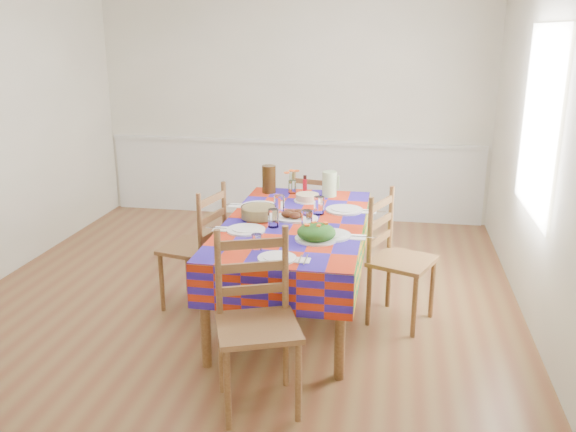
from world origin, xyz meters
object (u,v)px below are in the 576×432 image
Objects in this scene: chair_far at (315,216)px; chair_near at (256,323)px; green_pitcher at (329,184)px; chair_right at (397,260)px; meat_platter at (295,216)px; tea_pitcher at (269,179)px; chair_left at (198,248)px; dining_table at (295,232)px.

chair_near is at bearing 102.19° from chair_far.
green_pitcher is 1.04m from chair_right.
tea_pitcher is (-0.36, 0.75, 0.09)m from meat_platter.
chair_left is at bearing -116.72° from tea_pitcher.
green_pitcher is (0.18, 0.78, 0.19)m from dining_table.
tea_pitcher reaches higher than chair_far.
chair_left is at bearing -175.08° from meat_platter.
chair_near reaches higher than chair_right.
tea_pitcher reaches higher than meat_platter.
chair_far is 0.87× the size of chair_left.
dining_table is 0.80m from chair_left.
chair_near is at bearing 169.20° from chair_right.
chair_near is at bearing -80.23° from tea_pitcher.
chair_left is at bearing 70.70° from chair_far.
meat_platter is at bearing 107.58° from chair_left.
meat_platter is at bearing 98.41° from dining_table.
tea_pitcher is 0.99m from chair_left.
tea_pitcher and chair_right have the same top height.
meat_platter is at bearing 102.42° from chair_far.
chair_near reaches higher than meat_platter.
meat_platter is (-0.01, 0.06, 0.11)m from dining_table.
chair_right is at bearing 1.27° from dining_table.
chair_right is (1.15, -0.79, -0.39)m from tea_pitcher.
chair_near reaches higher than tea_pitcher.
chair_far is at bearing 68.70° from chair_near.
dining_table is 1.26m from chair_far.
chair_left is (-0.41, -0.81, -0.39)m from tea_pitcher.
dining_table is 5.50× the size of meat_platter.
meat_platter is 0.40× the size of chair_far.
chair_far is at bearing 90.02° from meat_platter.
meat_platter is 1.23m from chair_far.
tea_pitcher is 0.24× the size of chair_right.
green_pitcher is (0.18, 0.72, 0.08)m from meat_platter.
chair_near is at bearing 44.60° from chair_left.
chair_near is 1.48m from chair_right.
tea_pitcher is (-0.37, 0.80, 0.21)m from dining_table.
meat_platter is 1.45× the size of tea_pitcher.
dining_table is 1.94× the size of chair_right.
chair_left is at bearing 112.82° from chair_right.
green_pitcher is 0.25× the size of chair_far.
dining_table is 7.98× the size of tea_pitcher.
chair_left reaches higher than dining_table.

